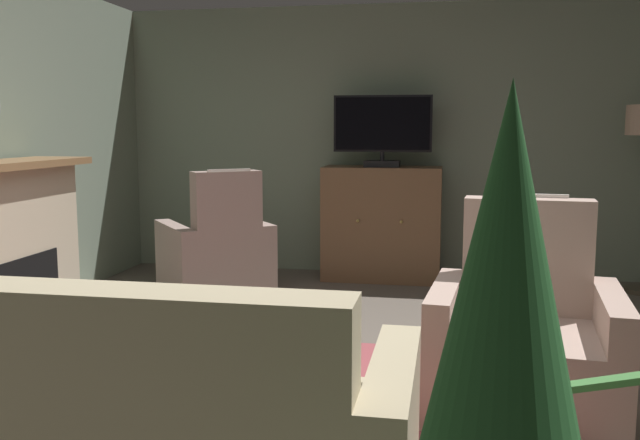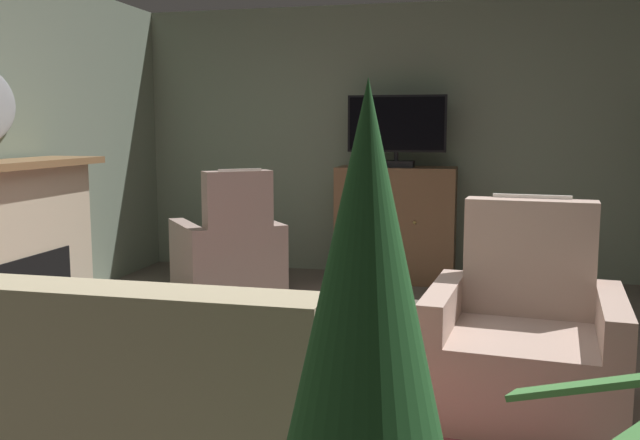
# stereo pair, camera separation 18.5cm
# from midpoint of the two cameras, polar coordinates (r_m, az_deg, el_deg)

# --- Properties ---
(ground_plane) EXTENTS (5.90, 7.47, 0.04)m
(ground_plane) POSITION_cam_midpoint_polar(r_m,az_deg,el_deg) (3.69, -0.54, -15.69)
(ground_plane) COLOR #665B51
(wall_back) EXTENTS (5.90, 0.10, 2.62)m
(wall_back) POSITION_cam_midpoint_polar(r_m,az_deg,el_deg) (6.84, 5.11, 6.52)
(wall_back) COLOR gray
(wall_back) RESTS_ON ground_plane
(rug_central) EXTENTS (2.74, 1.94, 0.01)m
(rug_central) POSITION_cam_midpoint_polar(r_m,az_deg,el_deg) (3.81, -2.14, -14.49)
(rug_central) COLOR #9E474C
(rug_central) RESTS_ON ground_plane
(fireplace) EXTENTS (0.82, 1.63, 1.22)m
(fireplace) POSITION_cam_midpoint_polar(r_m,az_deg,el_deg) (5.14, -25.75, -2.81)
(fireplace) COLOR #4C4C51
(fireplace) RESTS_ON ground_plane
(tv_cabinet) EXTENTS (1.11, 0.51, 1.08)m
(tv_cabinet) POSITION_cam_midpoint_polar(r_m,az_deg,el_deg) (6.56, 4.34, -0.48)
(tv_cabinet) COLOR #4A3523
(tv_cabinet) RESTS_ON ground_plane
(television) EXTENTS (0.91, 0.20, 0.66)m
(television) POSITION_cam_midpoint_polar(r_m,az_deg,el_deg) (6.44, 4.37, 7.53)
(television) COLOR black
(television) RESTS_ON tv_cabinet
(coffee_table) EXTENTS (0.95, 0.60, 0.43)m
(coffee_table) POSITION_cam_midpoint_polar(r_m,az_deg,el_deg) (3.60, -5.90, -9.50)
(coffee_table) COLOR brown
(coffee_table) RESTS_ON ground_plane
(tv_remote) EXTENTS (0.11, 0.18, 0.02)m
(tv_remote) POSITION_cam_midpoint_polar(r_m,az_deg,el_deg) (3.58, -6.41, -8.59)
(tv_remote) COLOR black
(tv_remote) RESTS_ON coffee_table
(folded_newspaper) EXTENTS (0.31, 0.23, 0.01)m
(folded_newspaper) POSITION_cam_midpoint_polar(r_m,az_deg,el_deg) (3.53, -6.79, -8.94)
(folded_newspaper) COLOR silver
(folded_newspaper) RESTS_ON coffee_table
(armchair_angled_to_table) EXTENTS (1.17, 1.17, 1.12)m
(armchair_angled_to_table) POSITION_cam_midpoint_polar(r_m,az_deg,el_deg) (5.99, -9.44, -3.04)
(armchair_angled_to_table) COLOR #A3897F
(armchair_angled_to_table) RESTS_ON ground_plane
(armchair_beside_cabinet) EXTENTS (1.02, 0.95, 1.08)m
(armchair_beside_cabinet) POSITION_cam_midpoint_polar(r_m,az_deg,el_deg) (3.75, 15.19, -9.81)
(armchair_beside_cabinet) COLOR #BC9E8E
(armchair_beside_cabinet) RESTS_ON ground_plane
(cat) EXTENTS (0.66, 0.42, 0.23)m
(cat) POSITION_cam_midpoint_polar(r_m,az_deg,el_deg) (4.92, -11.22, -8.22)
(cat) COLOR #2D2D33
(cat) RESTS_ON ground_plane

